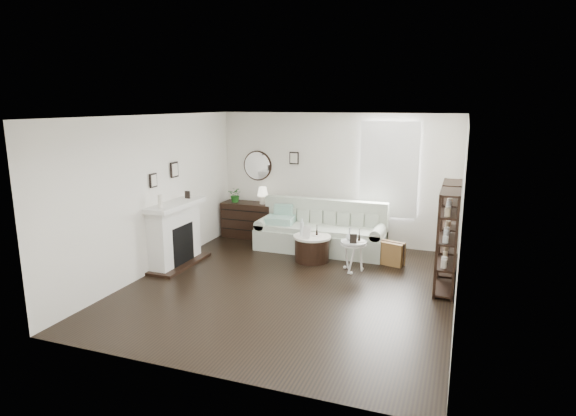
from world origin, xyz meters
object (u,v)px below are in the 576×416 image
at_px(sofa, 321,234).
at_px(pedestal_table, 353,244).
at_px(dresser, 249,220).
at_px(drum_table, 312,248).

distance_m(sofa, pedestal_table, 1.37).
xyz_separation_m(dresser, drum_table, (1.80, -1.12, -0.14)).
height_order(sofa, drum_table, sofa).
bearing_deg(sofa, pedestal_table, -49.45).
relative_size(sofa, dresser, 2.21).
bearing_deg(sofa, dresser, 167.48).
height_order(drum_table, pedestal_table, pedestal_table).
bearing_deg(dresser, sofa, -12.52).
bearing_deg(drum_table, dresser, 148.16).
distance_m(sofa, drum_table, 0.73).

